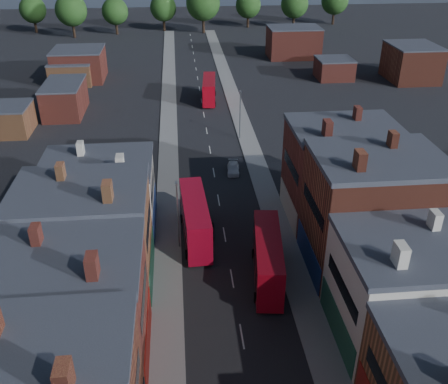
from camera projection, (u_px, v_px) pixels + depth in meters
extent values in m
cube|color=gray|center=(168.00, 168.00, 72.54)|extent=(3.00, 200.00, 0.12)
cube|color=gray|center=(257.00, 164.00, 73.61)|extent=(3.00, 200.00, 0.12)
cylinder|color=slate|center=(178.00, 216.00, 53.31)|extent=(0.16, 0.16, 8.00)
cube|color=slate|center=(176.00, 183.00, 51.37)|extent=(0.25, 0.70, 0.25)
cylinder|color=slate|center=(240.00, 116.00, 80.32)|extent=(0.16, 0.16, 8.00)
cube|color=slate|center=(240.00, 92.00, 78.38)|extent=(0.25, 0.70, 0.25)
cube|color=red|center=(195.00, 219.00, 55.46)|extent=(3.18, 11.51, 4.56)
cube|color=black|center=(195.00, 225.00, 55.89)|extent=(3.19, 10.61, 0.93)
cube|color=black|center=(195.00, 210.00, 54.93)|extent=(3.19, 10.61, 0.93)
cylinder|color=black|center=(187.00, 254.00, 53.16)|extent=(0.36, 1.05, 1.04)
cylinder|color=black|center=(211.00, 252.00, 53.49)|extent=(0.36, 1.05, 1.04)
cylinder|color=black|center=(182.00, 219.00, 59.48)|extent=(0.36, 1.05, 1.04)
cylinder|color=black|center=(203.00, 217.00, 59.81)|extent=(0.36, 1.05, 1.04)
cube|color=#A10917|center=(268.00, 258.00, 49.24)|extent=(3.79, 11.23, 4.40)
cube|color=black|center=(267.00, 265.00, 49.65)|extent=(3.74, 10.36, 0.90)
cube|color=black|center=(268.00, 249.00, 48.73)|extent=(3.74, 10.36, 0.90)
cylinder|color=black|center=(256.00, 298.00, 47.17)|extent=(0.42, 1.03, 1.00)
cylinder|color=black|center=(282.00, 298.00, 47.12)|extent=(0.42, 1.03, 1.00)
cylinder|color=black|center=(253.00, 254.00, 53.34)|extent=(0.42, 1.03, 1.00)
cylinder|color=black|center=(277.00, 254.00, 53.28)|extent=(0.42, 1.03, 1.00)
cube|color=#9C0613|center=(209.00, 89.00, 98.00)|extent=(3.21, 10.55, 4.16)
cube|color=black|center=(209.00, 93.00, 98.39)|extent=(3.21, 9.73, 0.85)
cube|color=black|center=(209.00, 84.00, 97.52)|extent=(3.21, 9.73, 0.85)
cylinder|color=black|center=(203.00, 104.00, 96.01)|extent=(0.36, 0.96, 0.94)
cylinder|color=black|center=(215.00, 104.00, 96.04)|extent=(0.36, 0.96, 0.94)
cylinder|color=black|center=(204.00, 94.00, 101.84)|extent=(0.36, 0.96, 0.94)
cylinder|color=black|center=(215.00, 94.00, 101.86)|extent=(0.36, 0.96, 0.94)
imported|color=black|center=(205.00, 233.00, 56.70)|extent=(2.31, 4.44, 1.20)
imported|color=white|center=(233.00, 168.00, 71.23)|extent=(2.06, 4.26, 1.20)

